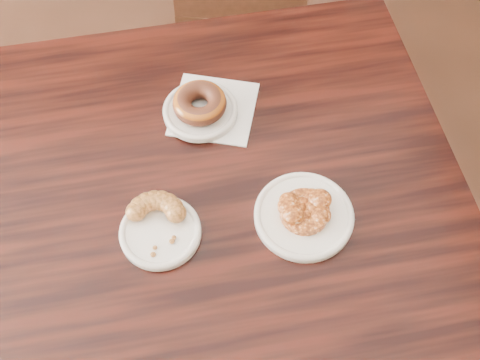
{
  "coord_description": "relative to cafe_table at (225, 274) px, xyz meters",
  "views": [
    {
      "loc": [
        0.13,
        -0.79,
        1.7
      ],
      "look_at": [
        0.21,
        -0.24,
        0.8
      ],
      "focal_mm": 45.0,
      "sensor_mm": 36.0,
      "label": 1
    }
  ],
  "objects": [
    {
      "name": "plate_donut",
      "position": [
        -0.02,
        0.19,
        0.39
      ],
      "size": [
        0.15,
        0.15,
        0.01
      ],
      "primitive_type": "cylinder",
      "color": "silver",
      "rests_on": "napkin"
    },
    {
      "name": "napkin",
      "position": [
        0.01,
        0.2,
        0.38
      ],
      "size": [
        0.2,
        0.2,
        0.0
      ],
      "primitive_type": "cube",
      "rotation": [
        0.0,
        0.0,
        -0.31
      ],
      "color": "white",
      "rests_on": "cafe_table"
    },
    {
      "name": "plate_fritter",
      "position": [
        0.14,
        -0.07,
        0.38
      ],
      "size": [
        0.18,
        0.18,
        0.01
      ],
      "primitive_type": "cylinder",
      "color": "white",
      "rests_on": "cafe_table"
    },
    {
      "name": "cruller_fragment",
      "position": [
        -0.12,
        -0.07,
        0.4
      ],
      "size": [
        0.12,
        0.12,
        0.03
      ],
      "primitive_type": null,
      "color": "brown",
      "rests_on": "plate_cruller"
    },
    {
      "name": "cafe_table",
      "position": [
        0.0,
        0.0,
        0.0
      ],
      "size": [
        0.96,
        0.96,
        0.75
      ],
      "primitive_type": "cube",
      "rotation": [
        0.0,
        0.0,
        0.06
      ],
      "color": "black",
      "rests_on": "floor"
    },
    {
      "name": "plate_cruller",
      "position": [
        -0.12,
        -0.07,
        0.38
      ],
      "size": [
        0.14,
        0.14,
        0.01
      ],
      "primitive_type": "cylinder",
      "color": "white",
      "rests_on": "cafe_table"
    },
    {
      "name": "apple_fritter",
      "position": [
        0.14,
        -0.07,
        0.4
      ],
      "size": [
        0.12,
        0.12,
        0.03
      ],
      "primitive_type": null,
      "color": "#471A07",
      "rests_on": "plate_fritter"
    },
    {
      "name": "glazed_donut",
      "position": [
        -0.02,
        0.19,
        0.41
      ],
      "size": [
        0.11,
        0.11,
        0.04
      ],
      "primitive_type": "torus",
      "color": "brown",
      "rests_on": "plate_donut"
    },
    {
      "name": "floor",
      "position": [
        -0.17,
        0.23,
        -0.38
      ],
      "size": [
        5.0,
        5.0,
        0.0
      ],
      "primitive_type": "plane",
      "color": "black",
      "rests_on": "ground"
    }
  ]
}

